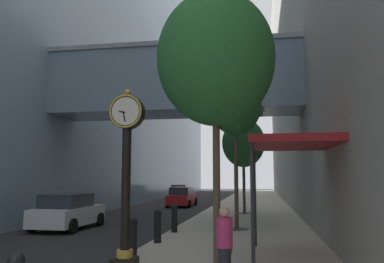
# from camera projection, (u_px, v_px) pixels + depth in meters

# --- Properties ---
(ground_plane) EXTENTS (110.00, 110.00, 0.00)m
(ground_plane) POSITION_uv_depth(u_px,v_px,m) (208.00, 210.00, 29.03)
(ground_plane) COLOR #262628
(ground_plane) RESTS_ON ground
(sidewalk_right) EXTENTS (5.96, 80.00, 0.14)m
(sidewalk_right) POSITION_uv_depth(u_px,v_px,m) (251.00, 207.00, 31.47)
(sidewalk_right) COLOR #BCB29E
(sidewalk_right) RESTS_ON ground
(building_block_left) EXTENTS (22.28, 80.00, 31.11)m
(building_block_left) POSITION_uv_depth(u_px,v_px,m) (85.00, 30.00, 35.62)
(building_block_left) COLOR #758EA8
(building_block_left) RESTS_ON ground
(building_block_right) EXTENTS (9.00, 80.00, 28.45)m
(building_block_right) POSITION_uv_depth(u_px,v_px,m) (342.00, 28.00, 31.83)
(building_block_right) COLOR gray
(building_block_right) RESTS_ON ground
(street_clock) EXTENTS (0.84, 0.55, 4.38)m
(street_clock) POSITION_uv_depth(u_px,v_px,m) (126.00, 170.00, 9.57)
(street_clock) COLOR black
(street_clock) RESTS_ON sidewalk_right
(bollard_third) EXTENTS (0.26, 0.26, 1.14)m
(bollard_third) POSITION_uv_depth(u_px,v_px,m) (133.00, 236.00, 11.00)
(bollard_third) COLOR black
(bollard_third) RESTS_ON sidewalk_right
(bollard_fourth) EXTENTS (0.26, 0.26, 1.14)m
(bollard_fourth) POSITION_uv_depth(u_px,v_px,m) (158.00, 225.00, 13.64)
(bollard_fourth) COLOR black
(bollard_fourth) RESTS_ON sidewalk_right
(bollard_fifth) EXTENTS (0.26, 0.26, 1.14)m
(bollard_fifth) POSITION_uv_depth(u_px,v_px,m) (174.00, 217.00, 16.27)
(bollard_fifth) COLOR black
(bollard_fifth) RESTS_ON sidewalk_right
(street_tree_near) EXTENTS (3.00, 3.00, 6.94)m
(street_tree_near) POSITION_uv_depth(u_px,v_px,m) (216.00, 59.00, 10.12)
(street_tree_near) COLOR #333335
(street_tree_near) RESTS_ON sidewalk_right
(street_tree_mid_near) EXTENTS (2.31, 2.31, 6.74)m
(street_tree_mid_near) POSITION_uv_depth(u_px,v_px,m) (235.00, 106.00, 17.76)
(street_tree_mid_near) COLOR #333335
(street_tree_mid_near) RESTS_ON sidewalk_right
(street_tree_mid_far) EXTENTS (2.70, 2.70, 5.97)m
(street_tree_mid_far) POSITION_uv_depth(u_px,v_px,m) (243.00, 143.00, 25.27)
(street_tree_mid_far) COLOR #333335
(street_tree_mid_far) RESTS_ON sidewalk_right
(pedestrian_walking) EXTENTS (0.38, 0.48, 1.61)m
(pedestrian_walking) POSITION_uv_depth(u_px,v_px,m) (225.00, 244.00, 8.30)
(pedestrian_walking) COLOR #23232D
(pedestrian_walking) RESTS_ON sidewalk_right
(storefront_awning) EXTENTS (2.40, 3.60, 3.30)m
(storefront_awning) POSITION_uv_depth(u_px,v_px,m) (291.00, 145.00, 11.50)
(storefront_awning) COLOR maroon
(storefront_awning) RESTS_ON sidewalk_right
(car_red_near) EXTENTS (1.96, 4.62, 1.59)m
(car_red_near) POSITION_uv_depth(u_px,v_px,m) (182.00, 197.00, 32.66)
(car_red_near) COLOR #AD191E
(car_red_near) RESTS_ON ground
(car_grey_mid) EXTENTS (2.03, 4.60, 1.61)m
(car_grey_mid) POSITION_uv_depth(u_px,v_px,m) (180.00, 193.00, 41.92)
(car_grey_mid) COLOR slate
(car_grey_mid) RESTS_ON ground
(car_white_far) EXTENTS (2.12, 4.16, 1.62)m
(car_white_far) POSITION_uv_depth(u_px,v_px,m) (68.00, 212.00, 18.30)
(car_white_far) COLOR silver
(car_white_far) RESTS_ON ground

